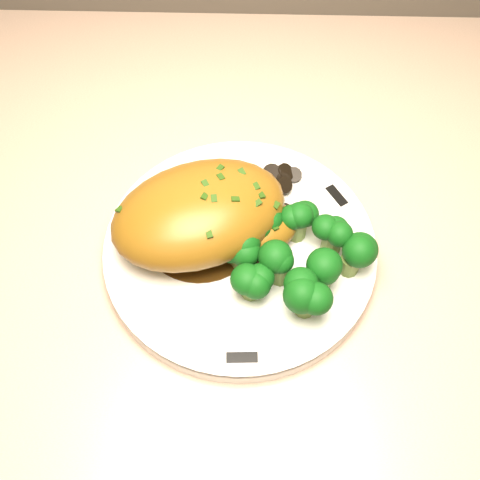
{
  "coord_description": "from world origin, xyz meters",
  "views": [
    {
      "loc": [
        0.03,
        1.27,
        1.38
      ],
      "look_at": [
        0.03,
        1.59,
        0.87
      ],
      "focal_mm": 45.0,
      "sensor_mm": 36.0,
      "label": 1
    }
  ],
  "objects_px": {
    "chicken_breast": "(206,215)",
    "broccoli_florets": "(294,256)",
    "plate": "(240,250)",
    "counter": "(110,336)"
  },
  "relations": [
    {
      "from": "broccoli_florets",
      "to": "counter",
      "type": "bearing_deg",
      "value": 158.49
    },
    {
      "from": "counter",
      "to": "broccoli_florets",
      "type": "xyz_separation_m",
      "value": [
        0.28,
        -0.11,
        0.46
      ]
    },
    {
      "from": "plate",
      "to": "broccoli_florets",
      "type": "xyz_separation_m",
      "value": [
        0.05,
        -0.03,
        0.03
      ]
    },
    {
      "from": "counter",
      "to": "plate",
      "type": "relative_size",
      "value": 7.07
    },
    {
      "from": "plate",
      "to": "chicken_breast",
      "type": "distance_m",
      "value": 0.06
    },
    {
      "from": "chicken_breast",
      "to": "broccoli_florets",
      "type": "relative_size",
      "value": 1.56
    },
    {
      "from": "plate",
      "to": "chicken_breast",
      "type": "height_order",
      "value": "chicken_breast"
    },
    {
      "from": "chicken_breast",
      "to": "broccoli_florets",
      "type": "height_order",
      "value": "chicken_breast"
    },
    {
      "from": "broccoli_florets",
      "to": "plate",
      "type": "bearing_deg",
      "value": 153.1
    },
    {
      "from": "plate",
      "to": "broccoli_florets",
      "type": "bearing_deg",
      "value": -26.9
    }
  ]
}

